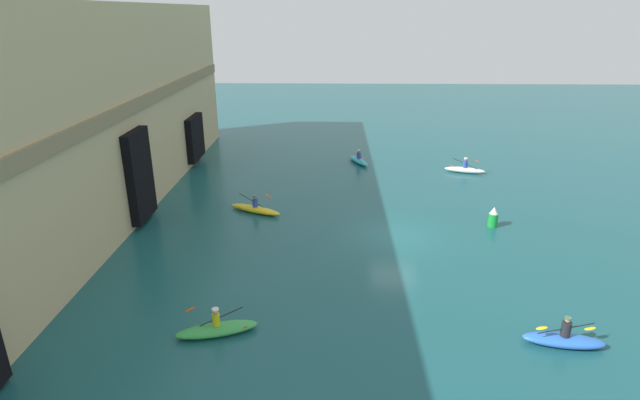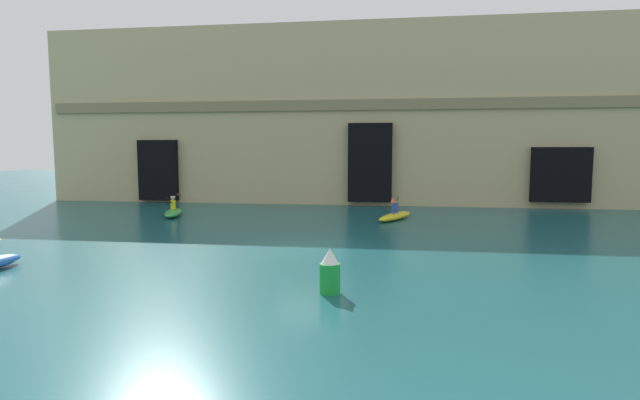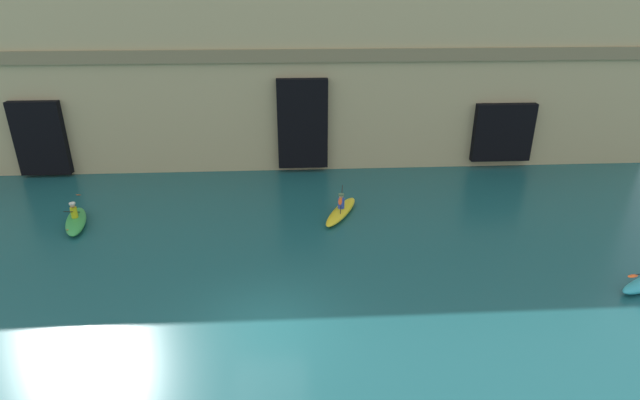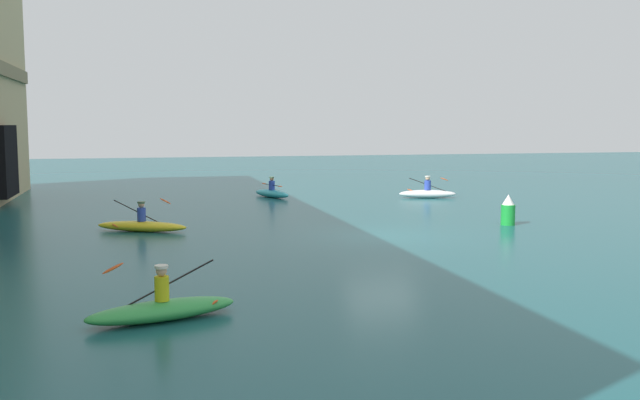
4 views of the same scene
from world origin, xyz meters
TOP-DOWN VIEW (x-y plane):
  - ground_plane at (0.00, 0.00)m, footprint 120.00×120.00m
  - kayak_cyan at (13.69, 1.37)m, footprint 2.92×1.77m
  - kayak_yellow at (3.17, 8.07)m, footprint 2.14×3.40m
  - kayak_white at (11.41, -6.48)m, footprint 1.45×3.02m
  - kayak_green at (-8.93, 7.74)m, footprint 1.67×3.17m
  - marker_buoy at (1.43, -5.60)m, footprint 0.54×0.54m

SIDE VIEW (x-z plane):
  - ground_plane at x=0.00m, z-range 0.00..0.00m
  - kayak_yellow at x=3.17m, z-range -0.39..0.84m
  - kayak_green at x=-8.93m, z-range -0.38..0.84m
  - kayak_cyan at x=13.69m, z-range -0.30..0.79m
  - kayak_white at x=11.41m, z-range -0.32..0.84m
  - marker_buoy at x=1.43m, z-range -0.04..1.14m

